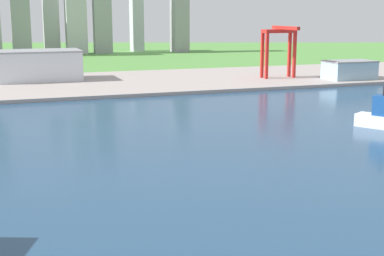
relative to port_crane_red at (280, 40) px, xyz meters
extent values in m
plane|color=#549140|center=(-158.48, -168.16, -32.18)|extent=(2400.00, 2400.00, 0.00)
cube|color=navy|center=(-158.48, -228.16, -32.10)|extent=(840.00, 360.00, 0.15)
cube|color=#A39892|center=(-158.48, 21.84, -30.93)|extent=(840.00, 140.00, 2.50)
cube|color=red|center=(-12.28, -2.40, -11.92)|extent=(2.20, 2.20, 35.51)
cube|color=red|center=(12.28, -2.40, -11.92)|extent=(2.20, 2.20, 35.51)
cube|color=red|center=(-12.28, 5.60, -11.92)|extent=(2.20, 2.20, 35.51)
cube|color=red|center=(12.28, 5.60, -11.92)|extent=(2.20, 2.20, 35.51)
cube|color=red|center=(0.00, 1.60, 7.24)|extent=(26.96, 10.00, 2.80)
cube|color=red|center=(0.00, -8.46, 10.04)|extent=(2.60, 40.24, 2.60)
cube|color=silver|center=(-182.29, 47.80, -18.73)|extent=(62.65, 38.87, 21.89)
cube|color=gray|center=(-182.29, 47.80, -7.19)|extent=(63.90, 39.65, 1.20)
cube|color=#99BCD1|center=(48.53, -25.41, -23.02)|extent=(37.12, 23.57, 13.31)
cube|color=gray|center=(48.53, -25.41, -15.76)|extent=(37.86, 24.04, 1.20)
cube|color=#929696|center=(-180.40, 348.16, 5.56)|extent=(22.80, 23.85, 75.46)
cube|color=#9DA0A1|center=(-141.83, 360.90, 26.30)|extent=(19.71, 18.09, 116.94)
cube|color=#B6BAC2|center=(-24.98, 369.71, 6.55)|extent=(15.70, 21.12, 77.45)
cube|color=gray|center=(27.05, 336.89, 22.99)|extent=(20.36, 25.50, 110.33)
camera|label=1|loc=(-212.58, -394.48, 22.25)|focal=51.85mm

